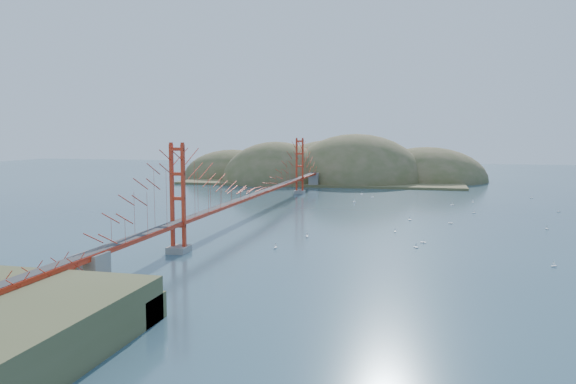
% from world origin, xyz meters
% --- Properties ---
extents(ground, '(320.00, 320.00, 0.00)m').
position_xyz_m(ground, '(0.00, 0.00, 0.00)').
color(ground, '#2D4B5A').
rests_on(ground, ground).
extents(bridge, '(2.20, 94.40, 12.00)m').
position_xyz_m(bridge, '(0.00, 0.18, 7.01)').
color(bridge, gray).
rests_on(bridge, ground).
extents(approach_viaduct, '(1.40, 12.00, 3.38)m').
position_xyz_m(approach_viaduct, '(0.00, -51.91, 2.55)').
color(approach_viaduct, red).
rests_on(approach_viaduct, ground).
extents(promontory, '(9.00, 6.00, 0.24)m').
position_xyz_m(promontory, '(0.00, -48.50, 0.12)').
color(promontory, '#59544C').
rests_on(promontory, ground).
extents(fort, '(3.70, 2.30, 1.75)m').
position_xyz_m(fort, '(0.40, -47.80, 0.67)').
color(fort, maroon).
rests_on(fort, ground).
extents(far_headlands, '(84.00, 58.00, 25.00)m').
position_xyz_m(far_headlands, '(2.21, 68.52, 0.00)').
color(far_headlands, olive).
rests_on(far_headlands, ground).
extents(sailboat_10, '(0.51, 0.62, 0.72)m').
position_xyz_m(sailboat_10, '(9.43, -25.36, 0.16)').
color(sailboat_10, white).
rests_on(sailboat_10, ground).
extents(sailboat_8, '(0.58, 0.49, 0.67)m').
position_xyz_m(sailboat_8, '(45.83, 32.48, 0.15)').
color(sailboat_8, white).
rests_on(sailboat_8, ground).
extents(sailboat_16, '(0.63, 0.63, 0.66)m').
position_xyz_m(sailboat_16, '(12.92, 18.13, 0.15)').
color(sailboat_16, white).
rests_on(sailboat_16, ground).
extents(sailboat_7, '(0.61, 0.53, 0.70)m').
position_xyz_m(sailboat_7, '(30.21, 17.39, 0.15)').
color(sailboat_7, white).
rests_on(sailboat_7, ground).
extents(sailboat_1, '(0.64, 0.64, 0.67)m').
position_xyz_m(sailboat_1, '(23.38, -1.42, 0.15)').
color(sailboat_1, white).
rests_on(sailboat_1, ground).
extents(sailboat_3, '(0.49, 0.39, 0.57)m').
position_xyz_m(sailboat_3, '(15.41, 27.04, 0.14)').
color(sailboat_3, white).
rests_on(sailboat_3, ground).
extents(sailboat_17, '(0.55, 0.46, 0.64)m').
position_xyz_m(sailboat_17, '(46.55, 13.07, 0.14)').
color(sailboat_17, white).
rests_on(sailboat_17, ground).
extents(sailboat_2, '(0.65, 0.58, 0.73)m').
position_xyz_m(sailboat_2, '(29.06, -3.37, 0.16)').
color(sailboat_2, white).
rests_on(sailboat_2, ground).
extents(sailboat_0, '(0.62, 0.65, 0.73)m').
position_xyz_m(sailboat_0, '(11.48, -18.00, 0.16)').
color(sailboat_0, white).
rests_on(sailboat_0, ground).
extents(sailboat_14, '(0.42, 0.50, 0.58)m').
position_xyz_m(sailboat_14, '(21.78, -11.88, 0.14)').
color(sailboat_14, white).
rests_on(sailboat_14, ground).
extents(sailboat_15, '(0.49, 0.58, 0.67)m').
position_xyz_m(sailboat_15, '(34.10, 22.39, 0.15)').
color(sailboat_15, white).
rests_on(sailboat_15, ground).
extents(sailboat_13, '(0.64, 0.64, 0.67)m').
position_xyz_m(sailboat_13, '(37.40, -27.55, 0.15)').
color(sailboat_13, white).
rests_on(sailboat_13, ground).
extents(sailboat_5, '(0.56, 0.60, 0.68)m').
position_xyz_m(sailboat_5, '(41.19, -5.14, 0.15)').
color(sailboat_5, white).
rests_on(sailboat_5, ground).
extents(sailboat_4, '(0.66, 0.66, 0.70)m').
position_xyz_m(sailboat_4, '(33.15, 8.54, 0.15)').
color(sailboat_4, white).
rests_on(sailboat_4, ground).
extents(sailboat_12, '(0.57, 0.50, 0.65)m').
position_xyz_m(sailboat_12, '(12.84, 31.77, 0.15)').
color(sailboat_12, white).
rests_on(sailboat_12, ground).
extents(sailboat_6, '(0.63, 0.63, 0.66)m').
position_xyz_m(sailboat_6, '(24.53, -21.56, 0.15)').
color(sailboat_6, white).
rests_on(sailboat_6, ground).
extents(sailboat_extra_1, '(0.63, 0.55, 0.72)m').
position_xyz_m(sailboat_extra_1, '(25.31, -18.47, 0.16)').
color(sailboat_extra_1, white).
rests_on(sailboat_extra_1, ground).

